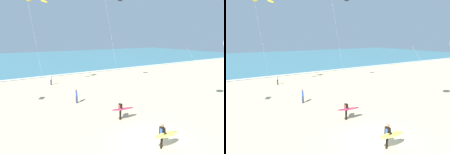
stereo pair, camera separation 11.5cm
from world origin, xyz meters
The scene contains 7 objects.
ground_plane centered at (0.00, 0.00, 0.00)m, with size 160.00×160.00×0.00m, color #D1BA8E.
ocean_water centered at (0.00, 55.74, 0.04)m, with size 160.00×60.00×0.08m, color teal.
shoreline_foam centered at (0.00, 26.04, 0.09)m, with size 160.00×0.91×0.01m, color white.
surfer_lead centered at (0.04, 3.82, 1.04)m, with size 2.24×0.88×1.71m.
surfer_trailing centered at (0.05, -1.16, 1.04)m, with size 1.95×0.94×1.71m.
bystander_white_top centered at (-2.50, 19.51, 0.81)m, with size 0.41×0.34×1.59m.
bystander_blue_top centered at (-1.88, 9.91, 0.81)m, with size 0.26×0.48×1.59m.
Camera 2 is at (-8.29, -8.83, 7.25)m, focal length 29.48 mm.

